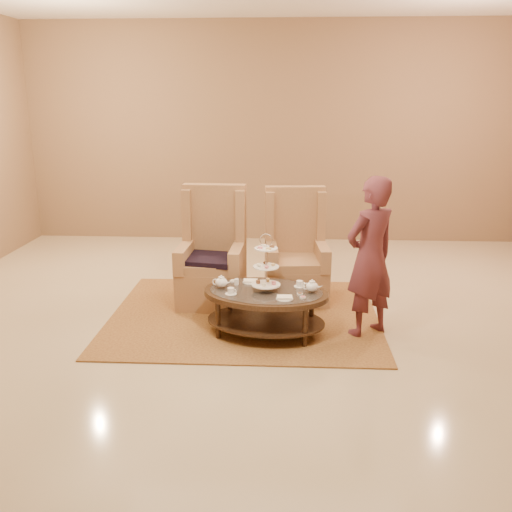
# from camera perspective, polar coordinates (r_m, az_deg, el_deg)

# --- Properties ---
(ground) EXTENTS (8.00, 8.00, 0.00)m
(ground) POSITION_cam_1_polar(r_m,az_deg,el_deg) (5.89, 0.38, -7.68)
(ground) COLOR beige
(ground) RESTS_ON ground
(ceiling) EXTENTS (8.00, 8.00, 0.02)m
(ceiling) POSITION_cam_1_polar(r_m,az_deg,el_deg) (5.89, 0.38, -7.68)
(ceiling) COLOR silver
(ceiling) RESTS_ON ground
(wall_back) EXTENTS (8.00, 0.04, 3.50)m
(wall_back) POSITION_cam_1_polar(r_m,az_deg,el_deg) (9.42, 1.63, 12.14)
(wall_back) COLOR #8C6B4C
(wall_back) RESTS_ON ground
(rug) EXTENTS (2.91, 2.43, 0.02)m
(rug) POSITION_cam_1_polar(r_m,az_deg,el_deg) (6.32, -1.18, -5.95)
(rug) COLOR #A87B3B
(rug) RESTS_ON ground
(tea_table) EXTENTS (1.39, 1.07, 1.05)m
(tea_table) POSITION_cam_1_polar(r_m,az_deg,el_deg) (5.72, 0.99, -4.29)
(tea_table) COLOR black
(tea_table) RESTS_ON ground
(armchair_left) EXTENTS (0.76, 0.78, 1.36)m
(armchair_left) POSITION_cam_1_polar(r_m,az_deg,el_deg) (6.64, -4.34, -0.78)
(armchair_left) COLOR #AF7D52
(armchair_left) RESTS_ON ground
(armchair_right) EXTENTS (0.77, 0.79, 1.31)m
(armchair_right) POSITION_cam_1_polar(r_m,az_deg,el_deg) (6.77, 3.97, -0.62)
(armchair_right) COLOR #AF7D52
(armchair_right) RESTS_ON ground
(person) EXTENTS (0.70, 0.66, 1.62)m
(person) POSITION_cam_1_polar(r_m,az_deg,el_deg) (5.71, 11.34, -0.15)
(person) COLOR #5D282F
(person) RESTS_ON ground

